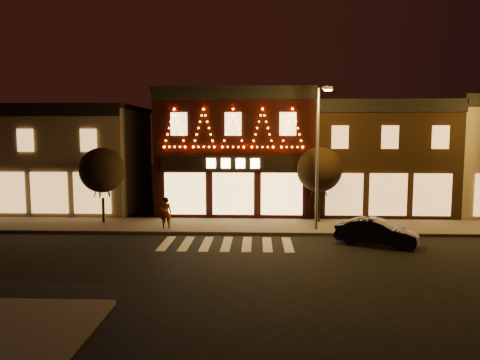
{
  "coord_description": "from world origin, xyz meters",
  "views": [
    {
      "loc": [
        1.53,
        -17.78,
        5.46
      ],
      "look_at": [
        0.66,
        4.0,
        3.18
      ],
      "focal_mm": 33.84,
      "sensor_mm": 36.0,
      "label": 1
    }
  ],
  "objects": [
    {
      "name": "tree_right",
      "position": [
        5.19,
        9.18,
        3.28
      ],
      "size": [
        2.68,
        2.68,
        4.47
      ],
      "rotation": [
        0.0,
        0.0,
        -0.2
      ],
      "color": "black",
      "rests_on": "sidewalk_far"
    },
    {
      "name": "sidewalk_far",
      "position": [
        2.0,
        8.0,
        0.07
      ],
      "size": [
        44.0,
        4.0,
        0.15
      ],
      "primitive_type": "cube",
      "color": "#47423D",
      "rests_on": "ground"
    },
    {
      "name": "building_right_a",
      "position": [
        9.5,
        13.99,
        3.76
      ],
      "size": [
        9.2,
        8.28,
        7.5
      ],
      "color": "#342112",
      "rests_on": "ground"
    },
    {
      "name": "building_pulp",
      "position": [
        0.0,
        13.98,
        4.16
      ],
      "size": [
        10.2,
        8.34,
        8.3
      ],
      "color": "black",
      "rests_on": "ground"
    },
    {
      "name": "streetlamp_mid",
      "position": [
        4.81,
        6.8,
        4.67
      ],
      "size": [
        0.63,
        1.77,
        7.71
      ],
      "rotation": [
        0.0,
        0.0,
        -0.19
      ],
      "color": "#59595E",
      "rests_on": "sidewalk_far"
    },
    {
      "name": "tree_left",
      "position": [
        -7.67,
        8.43,
        3.27
      ],
      "size": [
        2.66,
        2.66,
        4.45
      ],
      "rotation": [
        0.0,
        0.0,
        -0.06
      ],
      "color": "black",
      "rests_on": "sidewalk_far"
    },
    {
      "name": "ground",
      "position": [
        0.0,
        0.0,
        0.0
      ],
      "size": [
        120.0,
        120.0,
        0.0
      ],
      "primitive_type": "plane",
      "color": "black",
      "rests_on": "ground"
    },
    {
      "name": "pedestrian",
      "position": [
        -3.59,
        6.84,
        1.03
      ],
      "size": [
        0.69,
        0.51,
        1.76
      ],
      "primitive_type": "imported",
      "rotation": [
        0.0,
        0.0,
        3.28
      ],
      "color": "gray",
      "rests_on": "sidewalk_far"
    },
    {
      "name": "building_left",
      "position": [
        -13.0,
        13.99,
        3.66
      ],
      "size": [
        12.2,
        8.28,
        7.3
      ],
      "color": "#685E4A",
      "rests_on": "ground"
    },
    {
      "name": "dark_sedan",
      "position": [
        7.32,
        4.14,
        0.64
      ],
      "size": [
        4.09,
        2.83,
        1.28
      ],
      "primitive_type": "imported",
      "rotation": [
        0.0,
        0.0,
        1.15
      ],
      "color": "black",
      "rests_on": "ground"
    }
  ]
}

